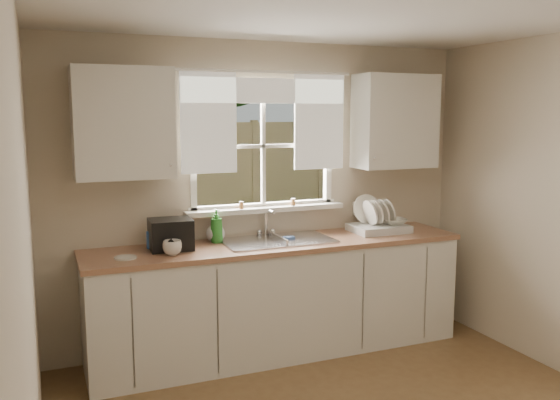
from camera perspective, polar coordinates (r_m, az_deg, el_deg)
name	(u,v)px	position (r m, az deg, el deg)	size (l,w,h in m)	color
room_walls	(407,247)	(3.13, 12.09, -4.48)	(3.62, 4.02, 2.50)	beige
window	(264,166)	(4.91, -1.56, 3.27)	(1.38, 0.16, 1.06)	white
curtains	(266,112)	(4.85, -1.36, 8.50)	(1.50, 0.03, 0.81)	white
base_cabinets	(279,300)	(4.83, -0.14, -9.56)	(3.00, 0.62, 0.87)	silver
countertop	(279,244)	(4.71, -0.14, -4.29)	(3.04, 0.65, 0.04)	#9D6D4E
upper_cabinet_left	(123,123)	(4.44, -14.87, 7.16)	(0.70, 0.33, 0.80)	silver
upper_cabinet_right	(395,121)	(5.26, 11.01, 7.43)	(0.70, 0.33, 0.80)	silver
wall_outlet	(357,208)	(5.33, 7.40, -0.80)	(0.08, 0.01, 0.12)	beige
sill_jars	(268,204)	(4.90, -1.18, -0.35)	(0.50, 0.04, 0.06)	brown
backyard	(167,27)	(11.34, -10.80, 16.04)	(20.00, 10.00, 6.13)	#335421
sink	(277,250)	(4.75, -0.28, -4.82)	(0.88, 0.52, 0.40)	#B7B7BC
dish_rack	(378,224)	(5.16, 9.42, -2.26)	(0.47, 0.36, 0.31)	silver
bowl	(394,221)	(5.19, 10.96, -2.04)	(0.21, 0.21, 0.05)	silver
soap_bottle_a	(217,226)	(4.68, -6.13, -2.49)	(0.10, 0.10, 0.27)	#2C832B
soap_bottle_b	(155,236)	(4.55, -11.98, -3.40)	(0.09, 0.09, 0.20)	blue
soap_bottle_c	(215,230)	(4.72, -6.24, -2.87)	(0.15, 0.15, 0.19)	#EDE4C3
saucer	(125,258)	(4.32, -14.65, -5.38)	(0.16, 0.16, 0.01)	beige
cup	(172,248)	(4.33, -10.33, -4.54)	(0.14, 0.14, 0.11)	silver
black_appliance	(171,234)	(4.51, -10.49, -3.25)	(0.31, 0.27, 0.23)	black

